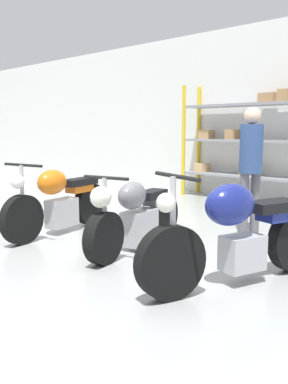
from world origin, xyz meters
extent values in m
plane|color=#9EA3A0|center=(0.00, 0.00, 0.00)|extent=(30.00, 30.00, 0.00)
cylinder|color=gold|center=(-2.37, 4.17, 1.20)|extent=(0.08, 0.08, 2.41)
cylinder|color=gold|center=(-2.37, 4.72, 1.20)|extent=(0.08, 0.08, 2.41)
cube|color=gray|center=(-0.82, 4.45, 0.51)|extent=(3.10, 0.55, 0.05)
cube|color=gray|center=(-0.82, 4.45, 1.23)|extent=(3.10, 0.55, 0.05)
cube|color=gray|center=(-0.82, 4.45, 1.95)|extent=(3.10, 0.55, 0.05)
cube|color=#A87F51|center=(-0.93, 4.49, 0.67)|extent=(0.33, 0.25, 0.27)
cube|color=#A87F51|center=(-1.28, 4.41, 1.36)|extent=(0.20, 0.28, 0.20)
cube|color=tan|center=(-1.99, 4.37, 0.63)|extent=(0.24, 0.32, 0.18)
cube|color=tan|center=(-1.96, 4.45, 1.35)|extent=(0.28, 0.27, 0.19)
cube|color=#A87F51|center=(-0.58, 4.56, 2.07)|extent=(0.33, 0.25, 0.19)
cylinder|color=black|center=(-1.25, -0.54, 0.32)|extent=(0.24, 0.65, 0.64)
cylinder|color=black|center=(-1.51, 0.79, 0.32)|extent=(0.24, 0.65, 0.64)
cube|color=#ADADB2|center=(-1.39, 0.17, 0.29)|extent=(0.31, 0.51, 0.40)
ellipsoid|color=orange|center=(-1.36, 0.00, 0.74)|extent=(0.38, 0.54, 0.34)
cube|color=black|center=(-1.46, 0.55, 0.69)|extent=(0.35, 0.62, 0.10)
cube|color=orange|center=(-1.46, 0.55, 0.60)|extent=(0.28, 0.44, 0.12)
cylinder|color=#ADADB2|center=(-1.25, -0.52, 0.67)|extent=(0.06, 0.06, 0.69)
sphere|color=silver|center=(-1.24, -0.59, 0.81)|extent=(0.18, 0.18, 0.18)
cylinder|color=black|center=(-1.26, -0.49, 1.01)|extent=(0.66, 0.16, 0.04)
cylinder|color=black|center=(0.13, -0.37, 0.29)|extent=(0.28, 0.60, 0.58)
cylinder|color=black|center=(-0.20, 1.00, 0.29)|extent=(0.28, 0.60, 0.58)
cube|color=#ADADB2|center=(-0.04, 0.36, 0.26)|extent=(0.38, 0.56, 0.42)
ellipsoid|color=slate|center=(0.00, 0.20, 0.68)|extent=(0.38, 0.51, 0.33)
cube|color=black|center=(-0.12, 0.67, 0.63)|extent=(0.33, 0.50, 0.10)
cube|color=slate|center=(-0.14, 0.76, 0.54)|extent=(0.27, 0.36, 0.12)
cylinder|color=#ADADB2|center=(0.13, -0.35, 0.62)|extent=(0.06, 0.06, 0.65)
sphere|color=silver|center=(0.14, -0.42, 0.75)|extent=(0.23, 0.23, 0.23)
cylinder|color=black|center=(0.12, -0.32, 0.94)|extent=(0.56, 0.17, 0.04)
cylinder|color=black|center=(1.29, -0.63, 0.33)|extent=(0.33, 0.67, 0.66)
cube|color=#ADADB2|center=(1.53, 0.15, 0.30)|extent=(0.36, 0.46, 0.34)
ellipsoid|color=navy|center=(1.48, -0.01, 0.77)|extent=(0.47, 0.60, 0.39)
cube|color=black|center=(1.64, 0.51, 0.72)|extent=(0.42, 0.60, 0.10)
cube|color=navy|center=(1.66, 0.58, 0.63)|extent=(0.33, 0.43, 0.12)
cylinder|color=#ADADB2|center=(1.29, -0.61, 0.70)|extent=(0.06, 0.06, 0.74)
sphere|color=silver|center=(1.27, -0.68, 0.85)|extent=(0.17, 0.17, 0.17)
cylinder|color=black|center=(1.30, -0.58, 1.07)|extent=(0.62, 0.22, 0.04)
cylinder|color=#595960|center=(0.59, 2.07, 0.43)|extent=(0.13, 0.13, 0.85)
cylinder|color=#595960|center=(0.49, 1.92, 0.43)|extent=(0.13, 0.13, 0.85)
cylinder|color=navy|center=(0.54, 1.99, 1.19)|extent=(0.44, 0.44, 0.68)
sphere|color=beige|center=(0.54, 1.99, 1.65)|extent=(0.23, 0.23, 0.23)
camera|label=1|loc=(3.56, -3.34, 1.46)|focal=40.00mm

